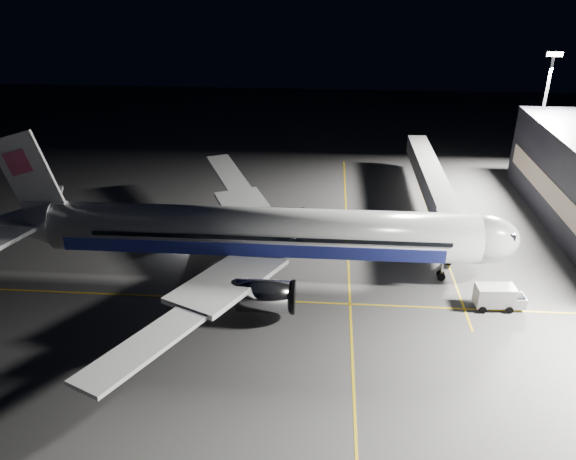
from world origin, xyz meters
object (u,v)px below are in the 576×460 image
(safety_cone_c, at_px, (265,235))
(safety_cone_b, at_px, (272,219))
(floodlight_mast_north, at_px, (544,107))
(service_truck, at_px, (499,296))
(baggage_tug, at_px, (200,232))
(jet_bridge, at_px, (433,184))
(airliner, at_px, (253,232))
(safety_cone_a, at_px, (298,229))

(safety_cone_c, bearing_deg, safety_cone_b, 83.83)
(floodlight_mast_north, relative_size, safety_cone_c, 39.26)
(service_truck, xyz_separation_m, safety_cone_c, (-26.35, 14.64, -1.14))
(floodlight_mast_north, distance_m, baggage_tug, 55.94)
(safety_cone_c, bearing_deg, service_truck, -29.06)
(jet_bridge, relative_size, safety_cone_c, 65.24)
(safety_cone_c, bearing_deg, floodlight_mast_north, 29.20)
(airliner, bearing_deg, safety_cone_a, 67.55)
(jet_bridge, distance_m, safety_cone_a, 20.29)
(airliner, distance_m, safety_cone_b, 14.84)
(floodlight_mast_north, bearing_deg, baggage_tug, -154.01)
(safety_cone_a, height_order, safety_cone_b, safety_cone_a)
(service_truck, relative_size, safety_cone_a, 7.62)
(safety_cone_a, xyz_separation_m, safety_cone_b, (-3.83, 3.02, -0.04))
(baggage_tug, height_order, safety_cone_a, baggage_tug)
(baggage_tug, bearing_deg, safety_cone_b, 58.56)
(jet_bridge, height_order, safety_cone_c, jet_bridge)
(safety_cone_c, bearing_deg, airliner, -91.17)
(safety_cone_b, bearing_deg, jet_bridge, 10.28)
(airliner, bearing_deg, service_truck, -11.72)
(airliner, height_order, service_truck, airliner)
(floodlight_mast_north, distance_m, safety_cone_a, 43.83)
(safety_cone_a, bearing_deg, jet_bridge, 20.88)
(floodlight_mast_north, xyz_separation_m, safety_cone_b, (-40.36, -17.99, -12.07))
(floodlight_mast_north, relative_size, safety_cone_b, 34.17)
(safety_cone_b, bearing_deg, safety_cone_c, -96.17)
(safety_cone_a, relative_size, safety_cone_c, 1.31)
(service_truck, height_order, safety_cone_a, service_truck)
(baggage_tug, bearing_deg, jet_bridge, 42.26)
(jet_bridge, distance_m, floodlight_mast_north, 24.06)
(floodlight_mast_north, bearing_deg, service_truck, -111.19)
(airliner, bearing_deg, baggage_tug, 135.51)
(airliner, distance_m, service_truck, 27.36)
(service_truck, bearing_deg, safety_cone_a, 139.37)
(airliner, bearing_deg, floodlight_mast_north, 37.91)
(jet_bridge, height_order, baggage_tug, jet_bridge)
(floodlight_mast_north, distance_m, service_truck, 41.68)
(floodlight_mast_north, bearing_deg, safety_cone_c, -150.80)
(safety_cone_b, bearing_deg, floodlight_mast_north, 24.02)
(service_truck, bearing_deg, jet_bridge, 94.58)
(baggage_tug, bearing_deg, service_truck, 3.12)
(floodlight_mast_north, bearing_deg, safety_cone_b, -155.98)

